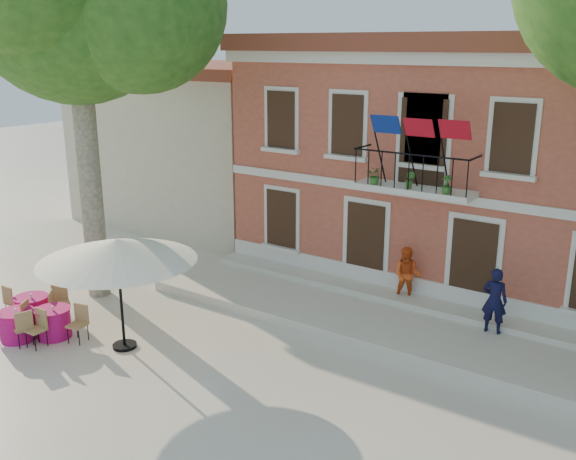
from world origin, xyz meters
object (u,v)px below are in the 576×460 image
at_px(cafe_table_0, 32,309).
at_px(pedestrian_orange, 407,275).
at_px(pedestrian_navy, 494,301).
at_px(cafe_table_3, 54,321).
at_px(patio_umbrella, 117,251).
at_px(cafe_table_1, 17,324).

bearing_deg(cafe_table_0, pedestrian_orange, 39.35).
xyz_separation_m(pedestrian_navy, cafe_table_3, (-9.26, -6.04, -0.71)).
bearing_deg(patio_umbrella, pedestrian_navy, 36.39).
bearing_deg(cafe_table_0, cafe_table_1, -55.79).
bearing_deg(patio_umbrella, pedestrian_orange, 51.47).
relative_size(pedestrian_navy, cafe_table_1, 0.87).
bearing_deg(pedestrian_navy, cafe_table_0, 22.23).
bearing_deg(pedestrian_navy, patio_umbrella, 29.26).
bearing_deg(pedestrian_navy, pedestrian_orange, -19.35).
distance_m(pedestrian_orange, cafe_table_1, 10.28).
distance_m(cafe_table_0, cafe_table_1, 0.97).
distance_m(pedestrian_navy, pedestrian_orange, 2.65).
xyz_separation_m(patio_umbrella, cafe_table_0, (-3.07, -0.45, -2.08)).
distance_m(patio_umbrella, cafe_table_0, 3.74).
relative_size(patio_umbrella, cafe_table_1, 1.94).
xyz_separation_m(cafe_table_1, cafe_table_3, (0.62, 0.62, 0.01)).
relative_size(patio_umbrella, pedestrian_orange, 2.38).
xyz_separation_m(pedestrian_orange, cafe_table_3, (-6.67, -6.60, -0.66)).
distance_m(pedestrian_navy, cafe_table_1, 11.93).
height_order(pedestrian_navy, cafe_table_1, pedestrian_navy).
bearing_deg(patio_umbrella, cafe_table_0, -171.71).
distance_m(cafe_table_0, cafe_table_3, 1.18).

